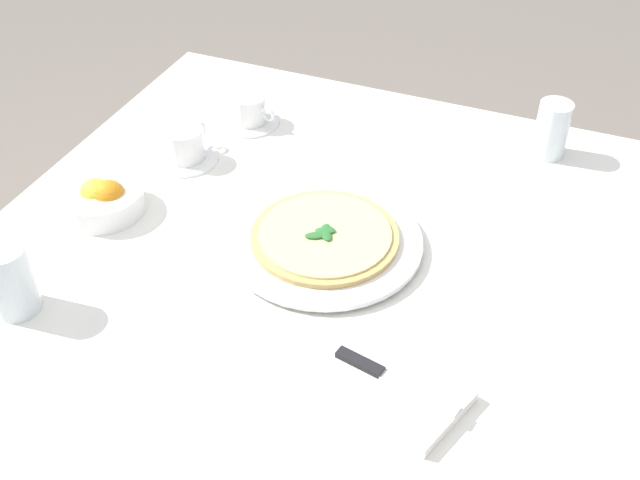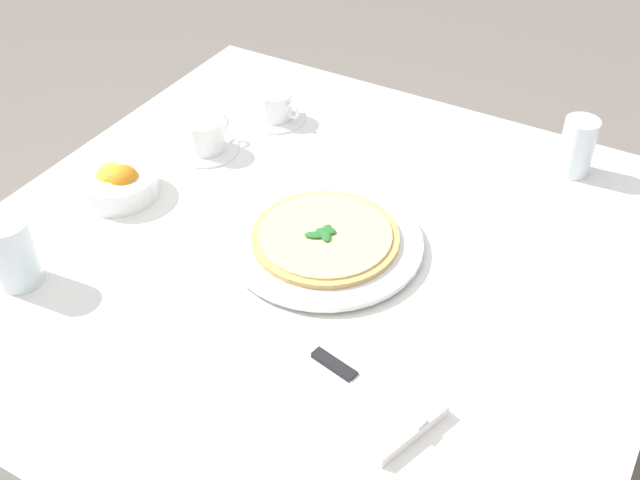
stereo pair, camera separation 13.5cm
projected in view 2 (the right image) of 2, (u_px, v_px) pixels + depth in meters
name	position (u px, v px, depth m)	size (l,w,h in m)	color
dining_table	(315.00, 303.00, 1.44)	(1.16, 1.16, 0.74)	white
pizza_plate	(325.00, 242.00, 1.36)	(0.34, 0.34, 0.02)	white
pizza	(325.00, 236.00, 1.35)	(0.26, 0.26, 0.02)	#DBAD60
coffee_cup_near_left	(206.00, 137.00, 1.58)	(0.13, 0.13, 0.07)	white
coffee_cup_near_right	(275.00, 107.00, 1.68)	(0.13, 0.13, 0.06)	white
water_glass_back_corner	(14.00, 255.00, 1.27)	(0.07, 0.07, 0.12)	white
water_glass_center_back	(576.00, 150.00, 1.52)	(0.07, 0.07, 0.12)	white
napkin_folded	(360.00, 389.00, 1.12)	(0.25, 0.19, 0.02)	white
dinner_knife	(361.00, 383.00, 1.11)	(0.19, 0.06, 0.01)	silver
citrus_bowl	(118.00, 183.00, 1.47)	(0.15, 0.15, 0.07)	white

